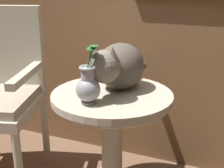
# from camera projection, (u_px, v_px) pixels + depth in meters

# --- Properties ---
(wicker_side_table) EXTENTS (0.63, 0.63, 0.63)m
(wicker_side_table) POSITION_uv_depth(u_px,v_px,m) (112.00, 128.00, 1.71)
(wicker_side_table) COLOR #B2A893
(wicker_side_table) RESTS_ON ground_plane
(cat) EXTENTS (0.26, 0.58, 0.26)m
(cat) POSITION_uv_depth(u_px,v_px,m) (118.00, 66.00, 1.65)
(cat) COLOR brown
(cat) RESTS_ON wicker_side_table
(pewter_vase_with_ivy) EXTENTS (0.12, 0.12, 0.28)m
(pewter_vase_with_ivy) POSITION_uv_depth(u_px,v_px,m) (88.00, 85.00, 1.48)
(pewter_vase_with_ivy) COLOR #99999E
(pewter_vase_with_ivy) RESTS_ON wicker_side_table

